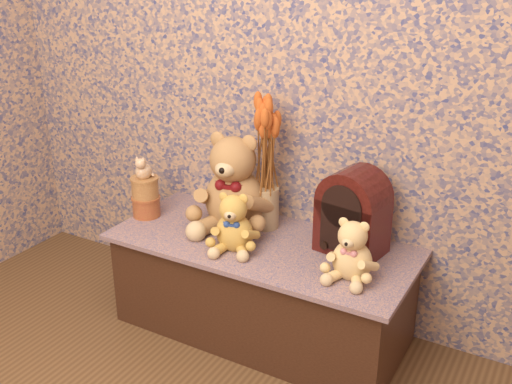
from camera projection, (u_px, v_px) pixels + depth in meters
display_shelf at (262, 287)px, 2.56m from camera, size 1.26×0.57×0.43m
teddy_large at (235, 177)px, 2.55m from camera, size 0.42×0.48×0.45m
teddy_medium at (234, 218)px, 2.39m from camera, size 0.27×0.29×0.26m
teddy_small at (353, 246)px, 2.18m from camera, size 0.20×0.24×0.25m
cathedral_radio at (353, 211)px, 2.35m from camera, size 0.28×0.22×0.35m
ceramic_vase at (266, 207)px, 2.58m from camera, size 0.13×0.13×0.18m
dried_stalks at (267, 138)px, 2.47m from camera, size 0.26×0.26×0.44m
biscuit_tin_lower at (146, 206)px, 2.71m from camera, size 0.15×0.15×0.09m
biscuit_tin_upper at (145, 188)px, 2.68m from camera, size 0.13×0.13×0.09m
cat_figurine at (143, 166)px, 2.64m from camera, size 0.10×0.11×0.11m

